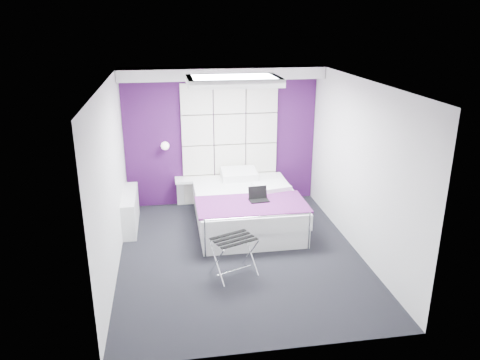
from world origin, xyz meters
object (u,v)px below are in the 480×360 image
object	(u,v)px
wall_lamp	(165,145)
nightstand	(187,180)
radiator	(130,210)
laptop	(258,197)
luggage_rack	(234,257)
bed	(246,207)

from	to	relation	value
wall_lamp	nightstand	bearing A→B (deg)	-6.14
radiator	nightstand	world-z (taller)	radiator
wall_lamp	radiator	distance (m)	1.35
radiator	laptop	distance (m)	2.22
nightstand	luggage_rack	bearing A→B (deg)	-79.00
nightstand	laptop	distance (m)	1.74
wall_lamp	radiator	bearing A→B (deg)	-130.10
wall_lamp	nightstand	world-z (taller)	wall_lamp
nightstand	laptop	size ratio (longest dim) A/B	1.44
radiator	luggage_rack	distance (m)	2.40
bed	luggage_rack	distance (m)	1.70
bed	nightstand	size ratio (longest dim) A/B	4.79
wall_lamp	nightstand	distance (m)	0.77
radiator	luggage_rack	xyz separation A→B (m)	(1.51, -1.86, -0.02)
nightstand	radiator	bearing A→B (deg)	-144.57
luggage_rack	wall_lamp	bearing A→B (deg)	86.32
radiator	nightstand	size ratio (longest dim) A/B	2.69
radiator	bed	world-z (taller)	bed
wall_lamp	bed	size ratio (longest dim) A/B	0.07
nightstand	luggage_rack	world-z (taller)	nightstand
wall_lamp	laptop	distance (m)	2.09
radiator	luggage_rack	world-z (taller)	radiator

